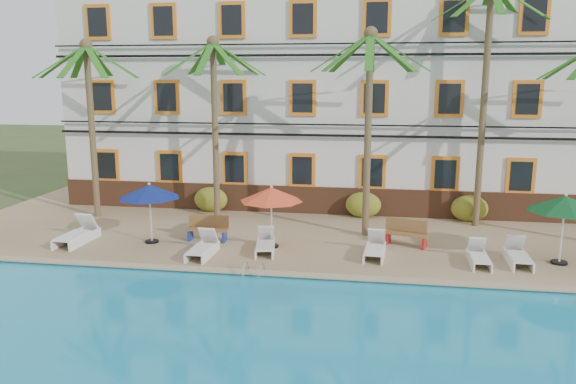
% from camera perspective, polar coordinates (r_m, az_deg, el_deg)
% --- Properties ---
extents(ground, '(100.00, 100.00, 0.00)m').
position_cam_1_polar(ground, '(17.95, 3.24, -8.34)').
color(ground, '#384C23').
rests_on(ground, ground).
extents(pool_deck, '(30.00, 12.00, 0.25)m').
position_cam_1_polar(pool_deck, '(22.67, 4.54, -3.76)').
color(pool_deck, tan).
rests_on(pool_deck, ground).
extents(pool_coping, '(30.00, 0.35, 0.06)m').
position_cam_1_polar(pool_coping, '(17.02, 2.94, -8.48)').
color(pool_coping, tan).
rests_on(pool_coping, pool_deck).
extents(hotel_building, '(25.40, 6.44, 10.22)m').
position_cam_1_polar(hotel_building, '(26.84, 5.59, 9.98)').
color(hotel_building, silver).
rests_on(hotel_building, pool_deck).
extents(palm_a, '(4.27, 4.27, 7.39)m').
position_cam_1_polar(palm_a, '(24.82, -19.47, 8.45)').
color(palm_a, brown).
rests_on(palm_a, pool_deck).
extents(palm_b, '(4.27, 4.27, 7.50)m').
position_cam_1_polar(palm_b, '(23.39, -7.49, 8.99)').
color(palm_b, brown).
rests_on(palm_b, pool_deck).
extents(palm_c, '(4.27, 4.27, 7.62)m').
position_cam_1_polar(palm_c, '(20.72, 8.21, 8.85)').
color(palm_c, brown).
rests_on(palm_c, pool_deck).
extents(palm_d, '(4.27, 4.27, 9.51)m').
position_cam_1_polar(palm_d, '(23.12, 19.46, 11.27)').
color(palm_d, brown).
rests_on(palm_d, pool_deck).
extents(shrub_left, '(1.50, 0.90, 1.10)m').
position_cam_1_polar(shrub_left, '(25.05, -7.84, -0.75)').
color(shrub_left, '#33601B').
rests_on(shrub_left, pool_deck).
extents(shrub_mid, '(1.50, 0.90, 1.10)m').
position_cam_1_polar(shrub_mid, '(24.00, 7.66, -1.29)').
color(shrub_mid, '#33601B').
rests_on(shrub_mid, pool_deck).
extents(shrub_right, '(1.50, 0.90, 1.10)m').
position_cam_1_polar(shrub_right, '(24.30, 17.96, -1.60)').
color(shrub_right, '#33601B').
rests_on(shrub_right, pool_deck).
extents(umbrella_blue, '(2.19, 2.19, 2.20)m').
position_cam_1_polar(umbrella_blue, '(20.52, -13.90, 0.03)').
color(umbrella_blue, black).
rests_on(umbrella_blue, pool_deck).
extents(umbrella_red, '(2.20, 2.20, 2.21)m').
position_cam_1_polar(umbrella_red, '(19.38, -1.71, -0.28)').
color(umbrella_red, black).
rests_on(umbrella_red, pool_deck).
extents(umbrella_green, '(2.30, 2.30, 2.30)m').
position_cam_1_polar(umbrella_green, '(19.63, 26.32, -1.11)').
color(umbrella_green, black).
rests_on(umbrella_green, pool_deck).
extents(lounger_a, '(0.83, 2.08, 0.97)m').
position_cam_1_polar(lounger_a, '(21.62, -20.61, -4.04)').
color(lounger_a, white).
rests_on(lounger_a, pool_deck).
extents(lounger_b, '(0.69, 1.82, 0.85)m').
position_cam_1_polar(lounger_b, '(19.04, -8.65, -5.61)').
color(lounger_b, white).
rests_on(lounger_b, pool_deck).
extents(lounger_c, '(0.86, 1.79, 0.81)m').
position_cam_1_polar(lounger_c, '(19.26, -2.32, -5.32)').
color(lounger_c, white).
rests_on(lounger_c, pool_deck).
extents(lounger_d, '(0.76, 1.83, 0.84)m').
position_cam_1_polar(lounger_d, '(18.97, 8.82, -5.69)').
color(lounger_d, white).
rests_on(lounger_d, pool_deck).
extents(lounger_e, '(0.60, 1.65, 0.78)m').
position_cam_1_polar(lounger_e, '(19.02, 18.82, -6.22)').
color(lounger_e, white).
rests_on(lounger_e, pool_deck).
extents(lounger_f, '(0.68, 1.80, 0.84)m').
position_cam_1_polar(lounger_f, '(19.50, 22.32, -5.97)').
color(lounger_f, white).
rests_on(lounger_f, pool_deck).
extents(bench_left, '(1.50, 0.49, 0.93)m').
position_cam_1_polar(bench_left, '(20.70, -8.15, -3.63)').
color(bench_left, olive).
rests_on(bench_left, pool_deck).
extents(bench_right, '(1.57, 0.92, 0.93)m').
position_cam_1_polar(bench_right, '(20.35, 11.99, -4.04)').
color(bench_right, olive).
rests_on(bench_right, pool_deck).
extents(pool_ladder, '(0.54, 0.74, 0.74)m').
position_cam_1_polar(pool_ladder, '(17.23, -3.49, -8.34)').
color(pool_ladder, silver).
rests_on(pool_ladder, ground).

